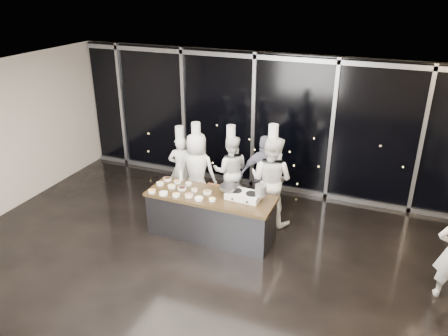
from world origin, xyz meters
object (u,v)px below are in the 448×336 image
object	(u,v)px
chef_left	(197,170)
stove	(244,195)
chef_center	(231,170)
chef_right	(271,180)
demo_counter	(211,215)
guest	(265,175)
frying_pan	(228,187)
chef_far_left	(181,167)
stock_pot	(261,190)

from	to	relation	value
chef_left	stove	bearing A→B (deg)	144.97
chef_center	chef_right	distance (m)	1.09
chef_left	chef_center	xyz separation A→B (m)	(0.65, 0.35, -0.04)
demo_counter	stove	xyz separation A→B (m)	(0.63, 0.11, 0.51)
demo_counter	chef_center	bearing A→B (deg)	95.07
chef_right	guest	bearing A→B (deg)	-44.90
frying_pan	chef_right	world-z (taller)	chef_right
stove	chef_far_left	xyz separation A→B (m)	(-1.88, 1.10, -0.18)
demo_counter	guest	bearing A→B (deg)	63.88
chef_left	chef_right	size ratio (longest dim) A/B	0.92
chef_far_left	chef_left	world-z (taller)	chef_left
guest	chef_right	world-z (taller)	chef_right
chef_far_left	chef_center	distance (m)	1.15
demo_counter	chef_left	size ratio (longest dim) A/B	1.27
demo_counter	chef_center	size ratio (longest dim) A/B	1.33
demo_counter	chef_left	bearing A→B (deg)	126.94
demo_counter	chef_center	xyz separation A→B (m)	(-0.12, 1.37, 0.37)
chef_left	guest	world-z (taller)	chef_left
chef_center	chef_right	xyz separation A→B (m)	(1.02, -0.38, 0.13)
stove	guest	world-z (taller)	guest
demo_counter	chef_far_left	world-z (taller)	chef_far_left
frying_pan	chef_center	world-z (taller)	chef_center
demo_counter	stock_pot	world-z (taller)	stock_pot
stove	chef_far_left	size ratio (longest dim) A/B	0.37
frying_pan	chef_center	bearing A→B (deg)	112.03
chef_far_left	guest	xyz separation A→B (m)	(1.92, 0.14, 0.08)
demo_counter	chef_center	world-z (taller)	chef_center
demo_counter	chef_far_left	distance (m)	1.77
chef_right	stock_pot	bearing A→B (deg)	105.57
stove	stock_pot	distance (m)	0.38
guest	chef_far_left	bearing A→B (deg)	-12.28
chef_left	chef_center	bearing A→B (deg)	-153.56
demo_counter	frying_pan	distance (m)	0.70
stove	chef_left	bearing A→B (deg)	149.67
chef_far_left	chef_right	world-z (taller)	chef_right
demo_counter	chef_right	distance (m)	1.43
stock_pot	chef_left	size ratio (longest dim) A/B	0.11
frying_pan	chef_left	xyz separation A→B (m)	(-1.08, 0.90, -0.20)
chef_far_left	chef_left	bearing A→B (deg)	135.08
chef_right	frying_pan	bearing A→B (deg)	67.59
chef_far_left	demo_counter	bearing A→B (deg)	112.13
chef_left	chef_right	xyz separation A→B (m)	(1.67, -0.03, 0.08)
frying_pan	chef_center	xyz separation A→B (m)	(-0.43, 1.25, -0.25)
stove	chef_right	size ratio (longest dim) A/B	0.31
chef_far_left	chef_right	distance (m)	2.17
stock_pot	frying_pan	bearing A→B (deg)	176.63
frying_pan	guest	world-z (taller)	guest
chef_center	guest	distance (m)	0.78
frying_pan	chef_right	size ratio (longest dim) A/B	0.28
stove	guest	xyz separation A→B (m)	(0.03, 1.24, -0.10)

